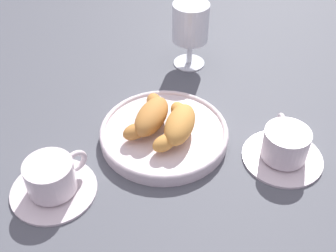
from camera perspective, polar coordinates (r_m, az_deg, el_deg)
The scene contains 7 objects.
ground_plane at distance 0.77m, azimuth -0.22°, elevation -1.24°, with size 2.20×2.20×0.00m, color #4C4F56.
pastry_plate at distance 0.76m, azimuth 0.00°, elevation -0.96°, with size 0.23×0.23×0.02m.
croissant_large at distance 0.73m, azimuth 1.67°, elevation 0.15°, with size 0.13×0.09×0.04m.
croissant_small at distance 0.75m, azimuth -2.09°, elevation 1.47°, with size 0.13×0.10×0.04m.
coffee_cup_near at distance 0.74m, azimuth 15.56°, elevation -2.71°, with size 0.14×0.14×0.06m.
coffee_cup_far at distance 0.69m, azimuth -14.84°, elevation -6.92°, with size 0.14×0.14×0.06m.
juice_glass_left at distance 0.91m, azimuth 3.27°, elevation 13.23°, with size 0.08×0.08×0.14m.
Camera 1 is at (-0.56, 0.00, 0.53)m, focal length 45.80 mm.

